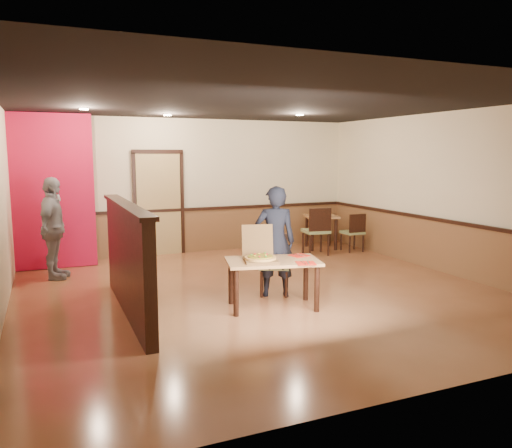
{
  "coord_description": "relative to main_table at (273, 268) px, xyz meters",
  "views": [
    {
      "loc": [
        -2.95,
        -6.69,
        2.07
      ],
      "look_at": [
        -0.1,
        0.0,
        1.05
      ],
      "focal_mm": 35.0,
      "sensor_mm": 36.0,
      "label": 1
    }
  ],
  "objects": [
    {
      "name": "floor",
      "position": [
        0.17,
        0.75,
        -0.56
      ],
      "size": [
        7.0,
        7.0,
        0.0
      ],
      "primitive_type": "plane",
      "color": "#AB6A42",
      "rests_on": "ground"
    },
    {
      "name": "ceiling",
      "position": [
        0.17,
        0.75,
        2.24
      ],
      "size": [
        7.0,
        7.0,
        0.0
      ],
      "primitive_type": "plane",
      "rotation": [
        3.14,
        0.0,
        0.0
      ],
      "color": "black",
      "rests_on": "wall_back"
    },
    {
      "name": "wall_back",
      "position": [
        0.17,
        4.25,
        0.84
      ],
      "size": [
        7.0,
        0.0,
        7.0
      ],
      "primitive_type": "plane",
      "rotation": [
        1.57,
        0.0,
        0.0
      ],
      "color": "#F5EBBF",
      "rests_on": "floor"
    },
    {
      "name": "wall_right",
      "position": [
        3.67,
        0.75,
        0.84
      ],
      "size": [
        0.0,
        7.0,
        7.0
      ],
      "primitive_type": "plane",
      "rotation": [
        1.57,
        0.0,
        -1.57
      ],
      "color": "#F5EBBF",
      "rests_on": "floor"
    },
    {
      "name": "wainscot_back",
      "position": [
        0.17,
        4.22,
        -0.11
      ],
      "size": [
        7.0,
        0.04,
        0.9
      ],
      "primitive_type": "cube",
      "color": "brown",
      "rests_on": "floor"
    },
    {
      "name": "chair_rail_back",
      "position": [
        0.17,
        4.2,
        0.36
      ],
      "size": [
        7.0,
        0.06,
        0.06
      ],
      "primitive_type": "cube",
      "color": "black",
      "rests_on": "wall_back"
    },
    {
      "name": "wainscot_right",
      "position": [
        3.64,
        0.75,
        -0.11
      ],
      "size": [
        0.04,
        7.0,
        0.9
      ],
      "primitive_type": "cube",
      "color": "brown",
      "rests_on": "floor"
    },
    {
      "name": "chair_rail_right",
      "position": [
        3.62,
        0.75,
        0.36
      ],
      "size": [
        0.06,
        7.0,
        0.06
      ],
      "primitive_type": "cube",
      "color": "black",
      "rests_on": "wall_right"
    },
    {
      "name": "back_door",
      "position": [
        -0.63,
        4.21,
        0.49
      ],
      "size": [
        0.9,
        0.06,
        2.1
      ],
      "primitive_type": "cube",
      "color": "tan",
      "rests_on": "wall_back"
    },
    {
      "name": "booth_partition",
      "position": [
        -1.83,
        0.55,
        0.18
      ],
      "size": [
        0.2,
        3.1,
        1.44
      ],
      "color": "black",
      "rests_on": "floor"
    },
    {
      "name": "red_accent_panel",
      "position": [
        -2.73,
        3.75,
        0.84
      ],
      "size": [
        1.6,
        0.2,
        2.78
      ],
      "primitive_type": "cube",
      "color": "red",
      "rests_on": "floor"
    },
    {
      "name": "spot_a",
      "position": [
        -2.13,
        2.55,
        2.22
      ],
      "size": [
        0.14,
        0.14,
        0.02
      ],
      "primitive_type": "cylinder",
      "color": "beige",
      "rests_on": "ceiling"
    },
    {
      "name": "spot_b",
      "position": [
        -0.63,
        3.25,
        2.22
      ],
      "size": [
        0.14,
        0.14,
        0.02
      ],
      "primitive_type": "cylinder",
      "color": "beige",
      "rests_on": "ceiling"
    },
    {
      "name": "spot_c",
      "position": [
        1.57,
        2.25,
        2.22
      ],
      "size": [
        0.14,
        0.14,
        0.02
      ],
      "primitive_type": "cylinder",
      "color": "beige",
      "rests_on": "ceiling"
    },
    {
      "name": "main_table",
      "position": [
        0.0,
        0.0,
        0.0
      ],
      "size": [
        1.36,
        0.97,
        0.66
      ],
      "rotation": [
        0.0,
        0.0,
        -0.23
      ],
      "color": "#B07C4A",
      "rests_on": "floor"
    },
    {
      "name": "diner_chair",
      "position": [
        0.32,
        0.65,
        -0.08
      ],
      "size": [
        0.58,
        0.58,
        0.88
      ],
      "rotation": [
        0.0,
        0.0,
        -0.44
      ],
      "color": "olive",
      "rests_on": "floor"
    },
    {
      "name": "side_chair_left",
      "position": [
        2.35,
        2.88,
        -0.01
      ],
      "size": [
        0.56,
        0.56,
        0.99
      ],
      "rotation": [
        0.0,
        0.0,
        3.0
      ],
      "color": "olive",
      "rests_on": "floor"
    },
    {
      "name": "side_chair_right",
      "position": [
        3.26,
        2.9,
        -0.11
      ],
      "size": [
        0.41,
        0.41,
        0.82
      ],
      "rotation": [
        0.0,
        0.0,
        3.13
      ],
      "color": "olive",
      "rests_on": "floor"
    },
    {
      "name": "side_table",
      "position": [
        2.81,
        3.51,
        -0.0
      ],
      "size": [
        0.84,
        0.84,
        0.73
      ],
      "rotation": [
        0.0,
        0.0,
        -0.28
      ],
      "color": "#B07C4A",
      "rests_on": "floor"
    },
    {
      "name": "diner",
      "position": [
        0.28,
        0.52,
        0.25
      ],
      "size": [
        0.69,
        0.57,
        1.62
      ],
      "primitive_type": "imported",
      "rotation": [
        0.0,
        0.0,
        2.78
      ],
      "color": "black",
      "rests_on": "floor"
    },
    {
      "name": "passerby",
      "position": [
        -2.68,
        2.87,
        0.3
      ],
      "size": [
        0.69,
        1.08,
        1.7
      ],
      "primitive_type": "imported",
      "rotation": [
        0.0,
        0.0,
        1.28
      ],
      "color": "#95969D",
      "rests_on": "floor"
    },
    {
      "name": "pizza_box",
      "position": [
        -0.18,
        0.04,
        0.16
      ],
      "size": [
        0.54,
        0.6,
        0.45
      ],
      "rotation": [
        0.0,
        0.0,
        -0.25
      ],
      "color": "brown",
      "rests_on": "main_table"
    },
    {
      "name": "pizza",
      "position": [
        -0.19,
        -0.01,
        0.15
      ],
      "size": [
        0.48,
        0.48,
        0.03
      ],
      "primitive_type": "cylinder",
      "rotation": [
        0.0,
        0.0,
        0.15
      ],
      "color": "tan",
      "rests_on": "pizza_box"
    },
    {
      "name": "napkin_near",
      "position": [
        0.31,
        -0.36,
        0.11
      ],
      "size": [
        0.3,
        0.3,
        0.01
      ],
      "rotation": [
        0.0,
        0.0,
        -0.29
      ],
      "color": "red",
      "rests_on": "main_table"
    },
    {
      "name": "napkin_far",
      "position": [
        0.46,
        0.12,
        0.11
      ],
      "size": [
        0.28,
        0.28,
        0.01
      ],
      "rotation": [
        0.0,
        0.0,
        0.21
      ],
      "color": "red",
      "rests_on": "main_table"
    },
    {
      "name": "condiment",
      "position": [
        2.9,
        3.64,
        0.25
      ],
      "size": [
        0.06,
        0.06,
        0.15
      ],
      "primitive_type": "cylinder",
      "color": "brown",
      "rests_on": "side_table"
    }
  ]
}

